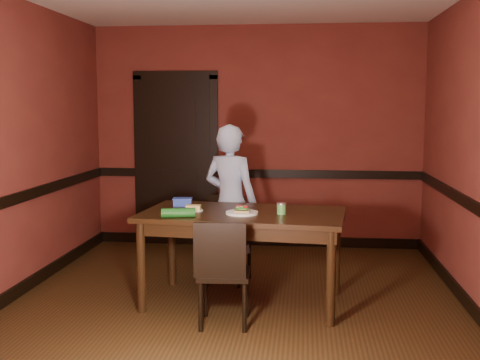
% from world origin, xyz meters
% --- Properties ---
extents(floor, '(4.00, 4.50, 0.01)m').
position_xyz_m(floor, '(0.00, 0.00, 0.00)').
color(floor, '#301F0D').
rests_on(floor, ground).
extents(wall_back, '(4.00, 0.02, 2.70)m').
position_xyz_m(wall_back, '(0.00, 2.25, 1.35)').
color(wall_back, maroon).
rests_on(wall_back, ground).
extents(wall_front, '(4.00, 0.02, 2.70)m').
position_xyz_m(wall_front, '(0.00, -2.25, 1.35)').
color(wall_front, maroon).
rests_on(wall_front, ground).
extents(wall_left, '(0.02, 4.50, 2.70)m').
position_xyz_m(wall_left, '(-2.00, 0.00, 1.35)').
color(wall_left, maroon).
rests_on(wall_left, ground).
extents(wall_right, '(0.02, 4.50, 2.70)m').
position_xyz_m(wall_right, '(2.00, 0.00, 1.35)').
color(wall_right, maroon).
rests_on(wall_right, ground).
extents(dado_back, '(4.00, 0.03, 0.10)m').
position_xyz_m(dado_back, '(0.00, 2.23, 0.90)').
color(dado_back, black).
rests_on(dado_back, ground).
extents(dado_left, '(0.03, 4.50, 0.10)m').
position_xyz_m(dado_left, '(-1.99, 0.00, 0.90)').
color(dado_left, black).
rests_on(dado_left, ground).
extents(dado_right, '(0.03, 4.50, 0.10)m').
position_xyz_m(dado_right, '(1.99, 0.00, 0.90)').
color(dado_right, black).
rests_on(dado_right, ground).
extents(baseboard_back, '(4.00, 0.03, 0.12)m').
position_xyz_m(baseboard_back, '(0.00, 2.23, 0.06)').
color(baseboard_back, black).
rests_on(baseboard_back, ground).
extents(baseboard_left, '(0.03, 4.50, 0.12)m').
position_xyz_m(baseboard_left, '(-1.99, 0.00, 0.06)').
color(baseboard_left, black).
rests_on(baseboard_left, ground).
extents(baseboard_right, '(0.03, 4.50, 0.12)m').
position_xyz_m(baseboard_right, '(1.99, 0.00, 0.06)').
color(baseboard_right, black).
rests_on(baseboard_right, ground).
extents(door, '(1.05, 0.07, 2.20)m').
position_xyz_m(door, '(-1.00, 2.22, 1.09)').
color(door, black).
rests_on(door, ground).
extents(dining_table, '(1.82, 1.14, 0.81)m').
position_xyz_m(dining_table, '(0.06, 0.01, 0.41)').
color(dining_table, black).
rests_on(dining_table, floor).
extents(chair_far, '(0.47, 0.47, 0.84)m').
position_xyz_m(chair_far, '(-0.15, 0.64, 0.42)').
color(chair_far, black).
rests_on(chair_far, floor).
extents(chair_near, '(0.42, 0.42, 0.85)m').
position_xyz_m(chair_near, '(-0.03, -0.52, 0.43)').
color(chair_near, black).
rests_on(chair_near, floor).
extents(person, '(0.66, 0.55, 1.55)m').
position_xyz_m(person, '(-0.14, 0.79, 0.77)').
color(person, '#9FB6D8').
rests_on(person, floor).
extents(sandwich_plate, '(0.28, 0.28, 0.07)m').
position_xyz_m(sandwich_plate, '(0.06, -0.08, 0.83)').
color(sandwich_plate, white).
rests_on(sandwich_plate, dining_table).
extents(sauce_jar, '(0.08, 0.08, 0.10)m').
position_xyz_m(sauce_jar, '(0.40, -0.06, 0.86)').
color(sauce_jar, '#4D963E').
rests_on(sauce_jar, dining_table).
extents(cheese_saucer, '(0.17, 0.17, 0.05)m').
position_xyz_m(cheese_saucer, '(-0.37, 0.02, 0.83)').
color(cheese_saucer, white).
rests_on(cheese_saucer, dining_table).
extents(food_tub, '(0.19, 0.14, 0.07)m').
position_xyz_m(food_tub, '(-0.52, 0.27, 0.85)').
color(food_tub, blue).
rests_on(food_tub, dining_table).
extents(wrapped_veg, '(0.29, 0.14, 0.08)m').
position_xyz_m(wrapped_veg, '(-0.44, -0.30, 0.85)').
color(wrapped_veg, '#165116').
rests_on(wrapped_veg, dining_table).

